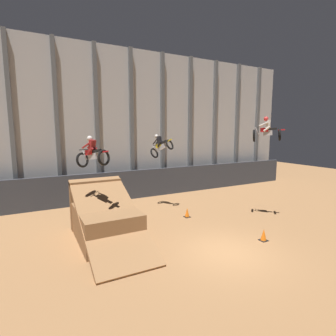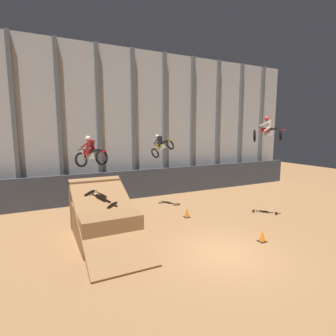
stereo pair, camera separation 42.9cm
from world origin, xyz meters
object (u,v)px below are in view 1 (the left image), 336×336
Objects in this scene: traffic_cone_arena_edge at (264,235)px; hay_bale_trackside at (128,217)px; dirt_ramp at (105,219)px; rider_bike_left_air at (92,154)px; rider_bike_center_air at (161,146)px; traffic_cone_near_ramp at (187,213)px; rider_bike_right_air at (267,131)px.

traffic_cone_arena_edge is 7.48m from hay_bale_trackside.
rider_bike_left_air is at bearing -153.47° from dirt_ramp.
dirt_ramp is at bearing 148.60° from traffic_cone_arena_edge.
rider_bike_center_air is (5.26, 3.47, 0.06)m from rider_bike_left_air.
traffic_cone_near_ramp reaches higher than hay_bale_trackside.
rider_bike_center_air is at bearing 101.21° from traffic_cone_near_ramp.
rider_bike_center_air is 4.79m from traffic_cone_near_ramp.
traffic_cone_near_ramp is 4.90m from traffic_cone_arena_edge.
rider_bike_center_air is at bearing 90.25° from rider_bike_right_air.
rider_bike_left_air reaches higher than traffic_cone_arena_edge.
traffic_cone_arena_edge is (6.66, -4.07, -0.66)m from dirt_ramp.
rider_bike_center_air is 6.69m from rider_bike_right_air.
hay_bale_trackside is at bearing 7.48° from rider_bike_left_air.
rider_bike_left_air is 4.93m from hay_bale_trackside.
rider_bike_left_air is 7.04m from traffic_cone_near_ramp.
dirt_ramp is 3.67× the size of rider_bike_right_air.
rider_bike_left_air is (-0.52, -0.26, 3.29)m from dirt_ramp.
rider_bike_right_air reaches higher than rider_bike_left_air.
traffic_cone_arena_edge is at bearing -49.27° from hay_bale_trackside.
hay_bale_trackside is (1.78, 1.60, -0.66)m from dirt_ramp.
dirt_ramp is 3.30× the size of rider_bike_center_air.
dirt_ramp reaches higher than traffic_cone_arena_edge.
dirt_ramp is 10.38× the size of traffic_cone_near_ramp.
traffic_cone_near_ramp is 3.60m from hay_bale_trackside.
dirt_ramp is at bearing -138.14° from hay_bale_trackside.
traffic_cone_arena_edge is 0.54× the size of hay_bale_trackside.
rider_bike_center_air is 5.23m from hay_bale_trackside.
traffic_cone_near_ramp is at bearing -107.14° from rider_bike_center_air.
rider_bike_right_air is (4.46, -4.90, 0.97)m from rider_bike_center_air.
rider_bike_center_air is at bearing 34.09° from dirt_ramp.
rider_bike_center_air is 8.52m from traffic_cone_arena_edge.
rider_bike_left_air is 9.03m from traffic_cone_arena_edge.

